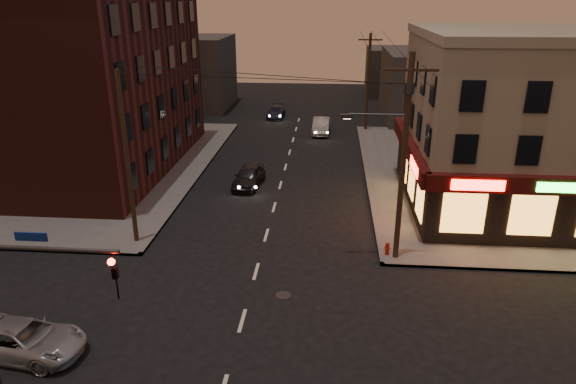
# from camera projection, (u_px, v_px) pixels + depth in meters

# --- Properties ---
(ground) EXTENTS (120.00, 120.00, 0.00)m
(ground) POSITION_uv_depth(u_px,v_px,m) (242.00, 321.00, 20.92)
(ground) COLOR black
(ground) RESTS_ON ground
(sidewalk_ne) EXTENTS (24.00, 28.00, 0.15)m
(sidewalk_ne) POSITION_uv_depth(u_px,v_px,m) (531.00, 177.00, 37.16)
(sidewalk_ne) COLOR #514F4C
(sidewalk_ne) RESTS_ON ground
(sidewalk_nw) EXTENTS (24.00, 28.00, 0.15)m
(sidewalk_nw) POSITION_uv_depth(u_px,v_px,m) (55.00, 164.00, 39.96)
(sidewalk_nw) COLOR #514F4C
(sidewalk_nw) RESTS_ON ground
(pizza_building) EXTENTS (15.85, 12.85, 10.50)m
(pizza_building) POSITION_uv_depth(u_px,v_px,m) (544.00, 123.00, 30.24)
(pizza_building) COLOR gray
(pizza_building) RESTS_ON sidewalk_ne
(brick_apartment) EXTENTS (12.00, 20.00, 13.00)m
(brick_apartment) POSITION_uv_depth(u_px,v_px,m) (86.00, 80.00, 37.32)
(brick_apartment) COLOR #411714
(brick_apartment) RESTS_ON sidewalk_nw
(bg_building_ne_a) EXTENTS (10.00, 12.00, 7.00)m
(bg_building_ne_a) POSITION_uv_depth(u_px,v_px,m) (433.00, 85.00, 53.90)
(bg_building_ne_a) COLOR #3F3D3A
(bg_building_ne_a) RESTS_ON ground
(bg_building_nw) EXTENTS (9.00, 10.00, 8.00)m
(bg_building_nw) POSITION_uv_depth(u_px,v_px,m) (191.00, 72.00, 59.54)
(bg_building_nw) COLOR #3F3D3A
(bg_building_nw) RESTS_ON ground
(bg_building_ne_b) EXTENTS (8.00, 8.00, 6.00)m
(bg_building_ne_b) POSITION_uv_depth(u_px,v_px,m) (398.00, 71.00, 67.25)
(bg_building_ne_b) COLOR #3F3D3A
(bg_building_ne_b) RESTS_ON ground
(utility_pole_main) EXTENTS (4.20, 0.44, 10.00)m
(utility_pole_main) POSITION_uv_depth(u_px,v_px,m) (402.00, 149.00, 23.72)
(utility_pole_main) COLOR #382619
(utility_pole_main) RESTS_ON sidewalk_ne
(utility_pole_far) EXTENTS (0.26, 0.26, 9.00)m
(utility_pole_far) POSITION_uv_depth(u_px,v_px,m) (368.00, 83.00, 48.47)
(utility_pole_far) COLOR #382619
(utility_pole_far) RESTS_ON sidewalk_ne
(utility_pole_west) EXTENTS (0.24, 0.24, 9.00)m
(utility_pole_west) POSITION_uv_depth(u_px,v_px,m) (127.00, 160.00, 25.82)
(utility_pole_west) COLOR #382619
(utility_pole_west) RESTS_ON sidewalk_nw
(traffic_signal) EXTENTS (4.49, 0.32, 6.47)m
(traffic_signal) POSITION_uv_depth(u_px,v_px,m) (12.00, 305.00, 14.65)
(traffic_signal) COLOR #333538
(traffic_signal) RESTS_ON ground
(suv_cross) EXTENTS (4.77, 2.63, 1.27)m
(suv_cross) POSITION_uv_depth(u_px,v_px,m) (24.00, 339.00, 18.79)
(suv_cross) COLOR gray
(suv_cross) RESTS_ON ground
(sedan_near) EXTENTS (2.09, 4.31, 1.42)m
(sedan_near) POSITION_uv_depth(u_px,v_px,m) (249.00, 176.00, 35.42)
(sedan_near) COLOR black
(sedan_near) RESTS_ON ground
(sedan_mid) EXTENTS (1.68, 4.49, 1.46)m
(sedan_mid) POSITION_uv_depth(u_px,v_px,m) (321.00, 126.00, 48.88)
(sedan_mid) COLOR gray
(sedan_mid) RESTS_ON ground
(sedan_far) EXTENTS (1.85, 4.20, 1.20)m
(sedan_far) POSITION_uv_depth(u_px,v_px,m) (276.00, 112.00, 55.15)
(sedan_far) COLOR black
(sedan_far) RESTS_ON ground
(fire_hydrant) EXTENTS (0.31, 0.31, 0.68)m
(fire_hydrant) POSITION_uv_depth(u_px,v_px,m) (387.00, 248.00, 25.82)
(fire_hydrant) COLOR #9F210E
(fire_hydrant) RESTS_ON sidewalk_ne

